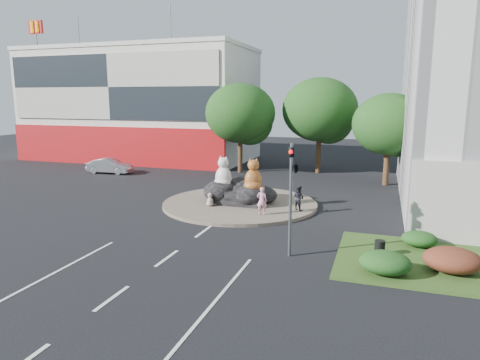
% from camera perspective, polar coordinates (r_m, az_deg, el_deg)
% --- Properties ---
extents(ground, '(120.00, 120.00, 0.00)m').
position_cam_1_polar(ground, '(19.19, -9.73, -10.26)').
color(ground, black).
rests_on(ground, ground).
extents(roundabout_island, '(10.00, 10.00, 0.20)m').
position_cam_1_polar(roundabout_island, '(27.95, -0.02, -3.16)').
color(roundabout_island, brown).
rests_on(roundabout_island, ground).
extents(rock_plinth, '(3.20, 2.60, 0.90)m').
position_cam_1_polar(rock_plinth, '(27.82, -0.02, -2.06)').
color(rock_plinth, black).
rests_on(rock_plinth, roundabout_island).
extents(shophouse_block, '(25.20, 12.30, 17.40)m').
position_cam_1_polar(shophouse_block, '(51.12, -13.05, 9.80)').
color(shophouse_block, silver).
rests_on(shophouse_block, ground).
extents(grass_verge, '(10.00, 6.00, 0.12)m').
position_cam_1_polar(grass_verge, '(20.18, 27.38, -10.11)').
color(grass_verge, '#284617').
rests_on(grass_verge, ground).
extents(tree_left, '(6.46, 6.46, 8.27)m').
position_cam_1_polar(tree_left, '(39.84, 0.15, 8.51)').
color(tree_left, '#382314').
rests_on(tree_left, ground).
extents(tree_mid, '(6.84, 6.84, 8.76)m').
position_cam_1_polar(tree_mid, '(40.18, 10.70, 8.79)').
color(tree_mid, '#382314').
rests_on(tree_mid, ground).
extents(tree_right, '(5.70, 5.70, 7.30)m').
position_cam_1_polar(tree_right, '(35.84, 19.34, 6.66)').
color(tree_right, '#382314').
rests_on(tree_right, ground).
extents(hedge_near_green, '(2.00, 1.60, 0.90)m').
position_cam_1_polar(hedge_near_green, '(17.85, 18.79, -10.39)').
color(hedge_near_green, '#163611').
rests_on(hedge_near_green, grass_verge).
extents(hedge_red, '(2.20, 1.76, 0.99)m').
position_cam_1_polar(hedge_red, '(18.99, 26.46, -9.53)').
color(hedge_red, '#451D12').
rests_on(hedge_red, grass_verge).
extents(hedge_back_green, '(1.60, 1.28, 0.72)m').
position_cam_1_polar(hedge_back_green, '(21.56, 22.81, -7.25)').
color(hedge_back_green, '#163611').
rests_on(hedge_back_green, grass_verge).
extents(traffic_light, '(0.44, 1.24, 5.00)m').
position_cam_1_polar(traffic_light, '(18.34, 7.12, 0.59)').
color(traffic_light, '#595B60').
rests_on(traffic_light, ground).
extents(street_lamp, '(2.34, 0.22, 8.06)m').
position_cam_1_polar(street_lamp, '(24.18, 28.48, 4.06)').
color(street_lamp, '#595B60').
rests_on(street_lamp, ground).
extents(cat_white, '(1.48, 1.35, 2.13)m').
position_cam_1_polar(cat_white, '(27.74, -2.22, 1.08)').
color(cat_white, beige).
rests_on(cat_white, rock_plinth).
extents(cat_tabby, '(1.67, 1.61, 2.13)m').
position_cam_1_polar(cat_tabby, '(26.76, 1.79, 0.72)').
color(cat_tabby, '#BB8027').
rests_on(cat_tabby, rock_plinth).
extents(kitten_calico, '(0.69, 0.69, 0.87)m').
position_cam_1_polar(kitten_calico, '(26.90, -4.02, -2.57)').
color(kitten_calico, silver).
rests_on(kitten_calico, roundabout_island).
extents(kitten_white, '(0.52, 0.48, 0.73)m').
position_cam_1_polar(kitten_white, '(26.60, 2.20, -2.86)').
color(kitten_white, silver).
rests_on(kitten_white, roundabout_island).
extents(pedestrian_pink, '(0.64, 0.46, 1.64)m').
position_cam_1_polar(pedestrian_pink, '(24.82, 2.94, -2.79)').
color(pedestrian_pink, '#CC8499').
rests_on(pedestrian_pink, roundabout_island).
extents(pedestrian_dark, '(0.92, 0.85, 1.52)m').
position_cam_1_polar(pedestrian_dark, '(26.01, 7.80, -2.37)').
color(pedestrian_dark, black).
rests_on(pedestrian_dark, roundabout_island).
extents(parked_car, '(4.31, 1.80, 1.39)m').
position_cam_1_polar(parked_car, '(41.49, -16.98, 1.81)').
color(parked_car, '#A9ACB1').
rests_on(parked_car, ground).
extents(litter_bin, '(0.46, 0.46, 0.64)m').
position_cam_1_polar(litter_bin, '(19.87, 18.13, -8.56)').
color(litter_bin, black).
rests_on(litter_bin, grass_verge).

